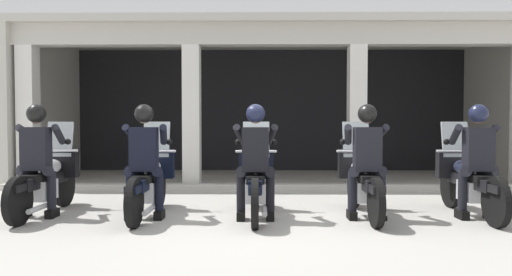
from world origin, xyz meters
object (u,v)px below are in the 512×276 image
object	(u,v)px
motorcycle_right	(362,180)
police_officer_far_right	(477,151)
police_officer_right	(367,151)
motorcycle_far_right	(468,180)
police_officer_far_left	(37,151)
police_officer_center	(256,152)
police_officer_left	(145,151)
motorcycle_center	(256,181)
motorcycle_far_left	(47,179)
motorcycle_left	(150,180)

from	to	relation	value
motorcycle_right	police_officer_far_right	bearing A→B (deg)	-19.67
police_officer_right	motorcycle_far_right	size ratio (longest dim) A/B	0.78
police_officer_far_left	police_officer_center	bearing A→B (deg)	-15.80
motorcycle_far_right	police_officer_right	bearing A→B (deg)	175.55
police_officer_left	motorcycle_center	bearing A→B (deg)	0.70
motorcycle_far_left	police_officer_center	world-z (taller)	police_officer_center
police_officer_far_left	police_officer_center	xyz separation A→B (m)	(3.06, -0.13, 0.00)
motorcycle_right	police_officer_far_left	bearing A→B (deg)	172.27
police_officer_right	motorcycle_far_right	distance (m)	1.62
motorcycle_far_right	motorcycle_far_left	bearing A→B (deg)	163.48
motorcycle_center	motorcycle_far_right	xyz separation A→B (m)	(3.06, 0.10, 0.00)
police_officer_left	police_officer_center	distance (m)	1.53
motorcycle_center	motorcycle_far_right	distance (m)	3.06
police_officer_far_left	police_officer_left	xyz separation A→B (m)	(1.53, -0.09, 0.00)
police_officer_left	police_officer_far_right	bearing A→B (deg)	-7.66
motorcycle_far_right	police_officer_far_right	bearing A→B (deg)	-106.57
motorcycle_far_left	motorcycle_far_right	world-z (taller)	same
motorcycle_far_left	motorcycle_left	xyz separation A→B (m)	(1.53, -0.09, 0.00)
police_officer_center	motorcycle_far_right	distance (m)	3.11
motorcycle_center	police_officer_right	world-z (taller)	police_officer_right
motorcycle_far_left	police_officer_right	world-z (taller)	police_officer_right
police_officer_far_left	police_officer_right	bearing A→B (deg)	-14.21
motorcycle_left	motorcycle_right	world-z (taller)	same
motorcycle_left	motorcycle_right	bearing A→B (deg)	-7.94
motorcycle_left	police_officer_right	distance (m)	3.10
police_officer_right	police_officer_far_right	world-z (taller)	same
police_officer_far_left	motorcycle_far_right	world-z (taller)	police_officer_far_left
motorcycle_far_left	motorcycle_far_right	distance (m)	6.11
police_officer_center	police_officer_far_right	distance (m)	3.06
motorcycle_right	police_officer_right	size ratio (longest dim) A/B	1.29
motorcycle_center	police_officer_far_right	bearing A→B (deg)	-18.99
motorcycle_far_left	police_officer_far_right	distance (m)	6.13
police_officer_left	police_officer_far_right	world-z (taller)	same
police_officer_right	police_officer_far_right	distance (m)	1.53
police_officer_left	motorcycle_center	distance (m)	1.61
police_officer_center	police_officer_far_right	xyz separation A→B (m)	(3.06, 0.10, 0.00)
police_officer_center	motorcycle_far_right	xyz separation A→B (m)	(3.06, 0.39, -0.44)
motorcycle_right	motorcycle_left	bearing A→B (deg)	170.02
police_officer_far_left	police_officer_far_right	size ratio (longest dim) A/B	1.00
motorcycle_far_left	motorcycle_right	distance (m)	4.58
police_officer_far_left	motorcycle_center	xyz separation A→B (m)	(3.06, 0.16, -0.44)
motorcycle_far_right	police_officer_far_left	bearing A→B (deg)	166.13
motorcycle_center	motorcycle_far_left	bearing A→B (deg)	162.05
motorcycle_center	motorcycle_right	distance (m)	1.53
motorcycle_far_left	motorcycle_center	size ratio (longest dim) A/B	1.00
police_officer_far_left	motorcycle_left	size ratio (longest dim) A/B	0.78
police_officer_right	police_officer_far_right	size ratio (longest dim) A/B	1.00
motorcycle_center	motorcycle_far_right	world-z (taller)	same
police_officer_center	motorcycle_far_right	bearing A→B (deg)	-8.40
police_officer_left	police_officer_right	xyz separation A→B (m)	(3.06, 0.03, 0.00)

